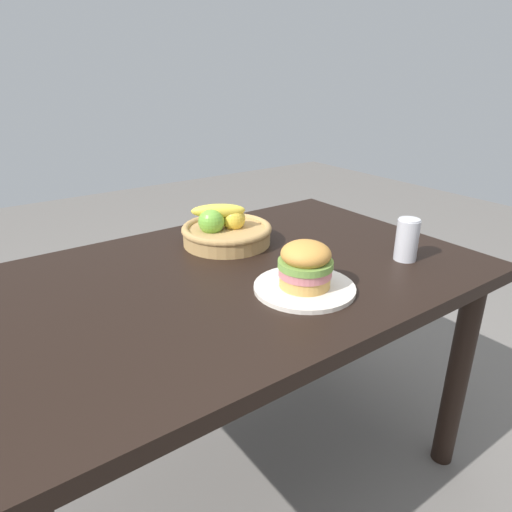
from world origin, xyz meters
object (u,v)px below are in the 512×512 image
soda_can (407,240)px  plate (304,288)px  sandwich (305,264)px  fruit_basket (226,231)px

soda_can → plate: bearing=176.7°
plate → soda_can: 0.38m
sandwich → fruit_basket: size_ratio=0.48×
sandwich → soda_can: sandwich is taller
plate → fruit_basket: size_ratio=0.90×
plate → soda_can: (0.38, -0.02, 0.06)m
soda_can → fruit_basket: size_ratio=0.43×
sandwich → fruit_basket: (0.02, 0.40, -0.03)m
soda_can → fruit_basket: bearing=130.3°
soda_can → fruit_basket: fruit_basket is taller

